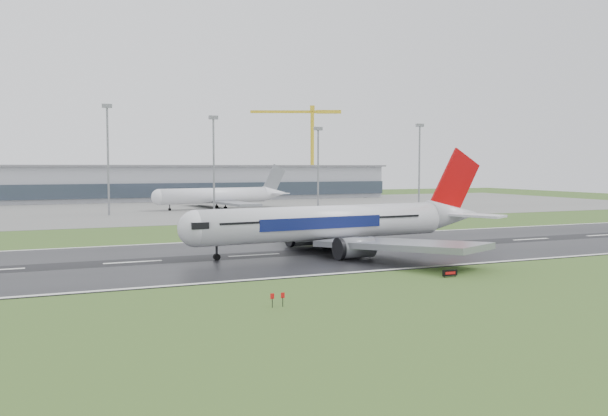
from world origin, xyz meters
name	(u,v)px	position (x,y,z in m)	size (l,w,h in m)	color
ground	(254,256)	(0.00, 0.00, 0.00)	(520.00, 520.00, 0.00)	#33521E
runway	(254,255)	(0.00, 0.00, 0.05)	(400.00, 45.00, 0.10)	black
apron	(145,209)	(0.00, 125.00, 0.04)	(400.00, 130.00, 0.08)	slate
terminal	(124,184)	(0.00, 185.00, 7.50)	(240.00, 36.00, 15.00)	gray
main_airliner	(345,201)	(16.47, -1.45, 8.98)	(60.15, 57.29, 17.76)	silver
parked_airliner	(220,187)	(24.83, 115.43, 7.73)	(52.21, 48.61, 15.30)	white
tower_crane	(312,151)	(97.27, 200.00, 23.25)	(47.30, 2.58, 46.50)	yellow
runway_sign	(450,273)	(18.27, -29.96, 0.52)	(2.30, 0.26, 1.04)	black
floodmast_2	(108,162)	(-14.32, 100.00, 16.48)	(0.64, 0.64, 32.97)	gray
floodmast_3	(214,166)	(18.83, 100.00, 15.23)	(0.64, 0.64, 30.45)	gray
floodmast_4	(318,170)	(56.23, 100.00, 13.85)	(0.64, 0.64, 27.70)	gray
floodmast_5	(419,167)	(97.92, 100.00, 14.96)	(0.64, 0.64, 29.91)	gray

